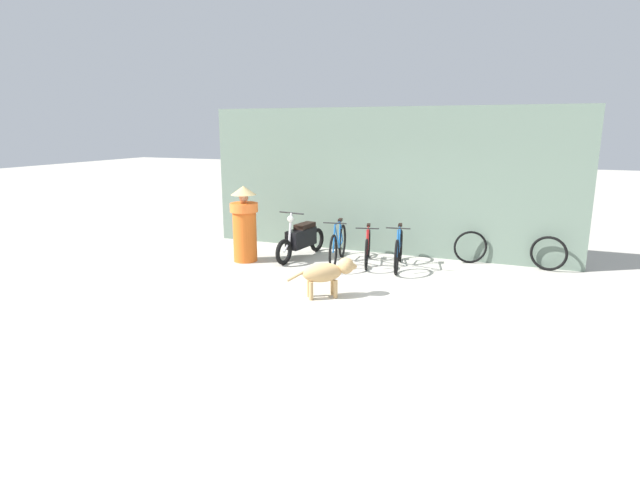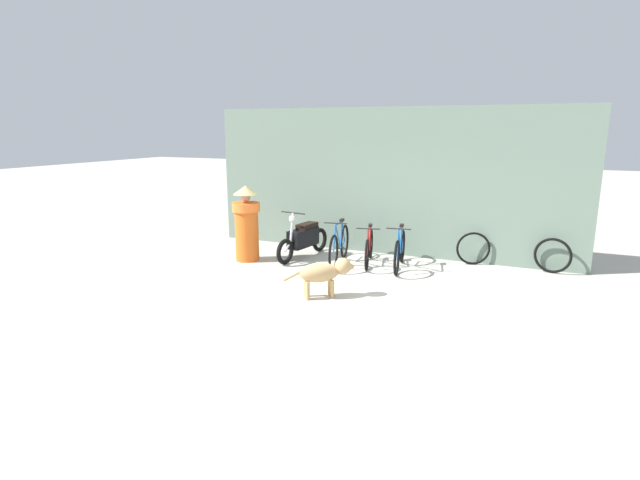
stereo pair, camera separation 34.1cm
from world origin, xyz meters
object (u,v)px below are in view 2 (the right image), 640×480
(bicycle_2, at_px, (400,251))
(spare_tire_right, at_px, (473,248))
(bicycle_0, at_px, (339,246))
(spare_tire_left, at_px, (553,256))
(motorcycle, at_px, (303,239))
(bicycle_1, at_px, (369,248))
(person_in_robes, at_px, (247,223))
(stray_dog, at_px, (324,272))

(bicycle_2, height_order, spare_tire_right, bicycle_2)
(bicycle_0, height_order, spare_tire_left, bicycle_0)
(motorcycle, relative_size, spare_tire_left, 2.66)
(motorcycle, distance_m, spare_tire_right, 3.51)
(bicycle_1, relative_size, motorcycle, 0.85)
(bicycle_0, bearing_deg, spare_tire_right, 102.97)
(spare_tire_left, height_order, spare_tire_right, spare_tire_left)
(bicycle_0, xyz_separation_m, bicycle_2, (1.22, 0.16, -0.02))
(bicycle_0, xyz_separation_m, bicycle_1, (0.56, 0.22, -0.04))
(person_in_robes, height_order, spare_tire_left, person_in_robes)
(stray_dog, bearing_deg, person_in_robes, 112.38)
(stray_dog, distance_m, spare_tire_left, 4.58)
(bicycle_0, relative_size, person_in_robes, 1.11)
(stray_dog, height_order, person_in_robes, person_in_robes)
(person_in_robes, bearing_deg, bicycle_2, -133.75)
(spare_tire_left, bearing_deg, stray_dog, -138.50)
(spare_tire_left, bearing_deg, person_in_robes, -165.18)
(bicycle_2, distance_m, stray_dog, 2.27)
(spare_tire_right, bearing_deg, spare_tire_left, -0.08)
(bicycle_2, height_order, person_in_robes, person_in_robes)
(bicycle_1, bearing_deg, person_in_robes, -86.77)
(bicycle_2, distance_m, spare_tire_right, 1.56)
(bicycle_1, height_order, bicycle_2, bicycle_2)
(spare_tire_left, bearing_deg, bicycle_2, -162.44)
(motorcycle, bearing_deg, stray_dog, 42.10)
(spare_tire_left, bearing_deg, spare_tire_right, 179.92)
(stray_dog, height_order, spare_tire_left, spare_tire_left)
(bicycle_1, xyz_separation_m, bicycle_2, (0.65, -0.06, 0.02))
(spare_tire_right, bearing_deg, bicycle_0, -157.68)
(bicycle_2, relative_size, stray_dog, 1.63)
(stray_dog, relative_size, person_in_robes, 0.64)
(bicycle_1, height_order, stray_dog, bicycle_1)
(person_in_robes, xyz_separation_m, spare_tire_right, (4.37, 1.55, -0.47))
(bicycle_1, distance_m, spare_tire_left, 3.50)
(bicycle_0, xyz_separation_m, person_in_robes, (-1.87, -0.52, 0.43))
(bicycle_1, relative_size, person_in_robes, 0.99)
(spare_tire_left, bearing_deg, bicycle_1, -166.69)
(motorcycle, height_order, person_in_robes, person_in_robes)
(spare_tire_right, bearing_deg, bicycle_1, -157.41)
(bicycle_1, relative_size, spare_tire_right, 2.31)
(bicycle_2, xyz_separation_m, motorcycle, (-2.11, -0.01, 0.05))
(bicycle_2, bearing_deg, bicycle_1, -104.36)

